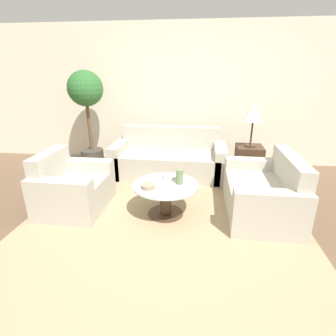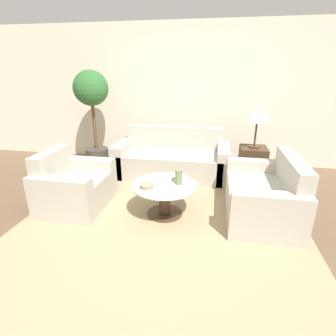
# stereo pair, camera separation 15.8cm
# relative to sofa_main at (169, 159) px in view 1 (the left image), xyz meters

# --- Properties ---
(ground_plane) EXTENTS (14.00, 14.00, 0.00)m
(ground_plane) POSITION_rel_sofa_main_xyz_m (0.16, -1.99, -0.27)
(ground_plane) COLOR brown
(wall_back) EXTENTS (10.00, 0.06, 2.60)m
(wall_back) POSITION_rel_sofa_main_xyz_m (0.16, 0.80, 1.03)
(wall_back) COLOR beige
(wall_back) RESTS_ON ground_plane
(rug) EXTENTS (3.45, 3.72, 0.01)m
(rug) POSITION_rel_sofa_main_xyz_m (0.13, -1.44, -0.26)
(rug) COLOR tan
(rug) RESTS_ON ground_plane
(sofa_main) EXTENTS (1.96, 0.87, 0.81)m
(sofa_main) POSITION_rel_sofa_main_xyz_m (0.00, 0.00, 0.00)
(sofa_main) COLOR #B2AD9E
(sofa_main) RESTS_ON ground_plane
(armchair) EXTENTS (0.81, 0.95, 0.78)m
(armchair) POSITION_rel_sofa_main_xyz_m (-1.16, -1.41, 0.00)
(armchair) COLOR #B2AD9E
(armchair) RESTS_ON ground_plane
(loveseat) EXTENTS (0.83, 1.29, 0.79)m
(loveseat) POSITION_rel_sofa_main_xyz_m (1.40, -1.25, 0.00)
(loveseat) COLOR #B2AD9E
(loveseat) RESTS_ON ground_plane
(coffee_table) EXTENTS (0.83, 0.83, 0.42)m
(coffee_table) POSITION_rel_sofa_main_xyz_m (0.13, -1.44, 0.01)
(coffee_table) COLOR #422D1E
(coffee_table) RESTS_ON ground_plane
(side_table) EXTENTS (0.43, 0.43, 0.57)m
(side_table) POSITION_rel_sofa_main_xyz_m (1.37, -0.06, 0.02)
(side_table) COLOR #422D1E
(side_table) RESTS_ON ground_plane
(table_lamp) EXTENTS (0.34, 0.34, 0.69)m
(table_lamp) POSITION_rel_sofa_main_xyz_m (1.37, -0.06, 0.85)
(table_lamp) COLOR #422D1E
(table_lamp) RESTS_ON side_table
(potted_plant) EXTENTS (0.62, 0.62, 1.77)m
(potted_plant) POSITION_rel_sofa_main_xyz_m (-1.52, 0.19, 0.93)
(potted_plant) COLOR #3D3833
(potted_plant) RESTS_ON ground_plane
(vase) EXTENTS (0.09, 0.09, 0.19)m
(vase) POSITION_rel_sofa_main_xyz_m (0.30, -1.39, 0.25)
(vase) COLOR #6B7A4C
(vase) RESTS_ON coffee_table
(bowl) EXTENTS (0.16, 0.16, 0.05)m
(bowl) POSITION_rel_sofa_main_xyz_m (-0.07, -1.58, 0.18)
(bowl) COLOR gray
(bowl) RESTS_ON coffee_table
(book_stack) EXTENTS (0.22, 0.18, 0.04)m
(book_stack) POSITION_rel_sofa_main_xyz_m (0.16, -1.22, 0.17)
(book_stack) COLOR beige
(book_stack) RESTS_ON coffee_table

